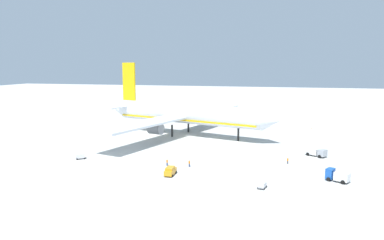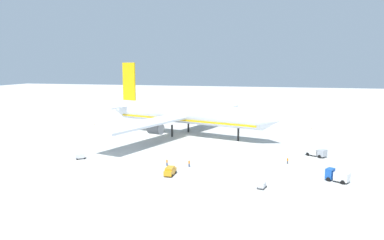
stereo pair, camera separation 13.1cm
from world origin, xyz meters
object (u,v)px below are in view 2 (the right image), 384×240
Objects in this scene: ground_worker_3 at (167,162)px; traffic_cone_3 at (107,120)px; baggage_cart_0 at (81,156)px; baggage_cart_1 at (262,185)px; ground_worker_2 at (189,163)px; traffic_cone_0 at (94,124)px; airliner at (184,114)px; service_van at (170,171)px; service_truck_1 at (337,176)px; ground_worker_1 at (288,161)px; traffic_cone_1 at (275,120)px; traffic_cone_2 at (311,128)px; service_truck_2 at (316,152)px.

ground_worker_3 is 3.14× the size of traffic_cone_3.
baggage_cart_1 is at bearing -14.20° from baggage_cart_0.
ground_worker_2 is 3.14× the size of traffic_cone_0.
airliner reaches higher than baggage_cart_0.
service_van is 2.61× the size of ground_worker_2.
airliner reaches higher than service_truck_1.
service_truck_1 reaches higher than baggage_cart_1.
ground_worker_1 is at bearing 129.73° from service_truck_1.
traffic_cone_3 is at bearing -165.83° from traffic_cone_1.
baggage_cart_1 is 1.77× the size of ground_worker_3.
service_truck_1 reaches higher than service_van.
baggage_cart_1 reaches higher than traffic_cone_0.
traffic_cone_2 is (-1.52, 69.44, -1.11)m from service_truck_1.
ground_worker_3 reaches higher than traffic_cone_1.
baggage_cart_1 is 5.55× the size of traffic_cone_0.
service_truck_1 reaches higher than traffic_cone_0.
traffic_cone_3 is (-90.47, 70.00, -1.11)m from service_truck_1.
service_van is at bearing -54.22° from traffic_cone_3.
baggage_cart_1 reaches higher than traffic_cone_3.
service_van reaches higher than ground_worker_3.
traffic_cone_3 is at bearing 151.64° from service_truck_2.
traffic_cone_3 is (-79.91, 57.30, -0.54)m from ground_worker_1.
service_van is 82.15m from traffic_cone_0.
service_van reaches higher than traffic_cone_3.
traffic_cone_0 is (-25.61, 53.95, -0.53)m from baggage_cart_0.
baggage_cart_0 is 5.34× the size of traffic_cone_1.
baggage_cart_1 is (-15.64, -8.57, -0.69)m from service_truck_1.
ground_worker_1 reaches higher than traffic_cone_0.
ground_worker_3 is at bearing -120.23° from traffic_cone_2.
ground_worker_1 is (-10.56, 12.71, -0.57)m from service_truck_1.
service_van is at bearing -49.22° from traffic_cone_0.
baggage_cart_0 is 5.34× the size of traffic_cone_0.
baggage_cart_0 is 91.19m from traffic_cone_2.
traffic_cone_0 is 12.15m from traffic_cone_3.
traffic_cone_3 is (-88.95, 0.56, 0.00)m from traffic_cone_2.
ground_worker_2 is (30.50, -0.28, 0.08)m from baggage_cart_0.
traffic_cone_0 is at bearing 163.20° from airliner.
baggage_cart_0 is (-64.92, 3.90, -0.58)m from service_truck_1.
service_van is 1.53× the size of baggage_cart_0.
airliner is 27.38× the size of baggage_cart_0.
service_truck_2 reaches higher than ground_worker_2.
traffic_cone_3 is at bearing 89.69° from traffic_cone_0.
service_truck_1 reaches higher than ground_worker_3.
traffic_cone_2 is (63.40, 65.54, -0.53)m from baggage_cart_0.
airliner is 42.66m from ground_worker_3.
ground_worker_2 is at bearing -49.83° from traffic_cone_3.
traffic_cone_1 is 1.00× the size of traffic_cone_3.
airliner is at bearing 153.54° from service_truck_2.
service_van is (10.20, -49.09, -6.64)m from airliner.
ground_worker_1 reaches higher than baggage_cart_1.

